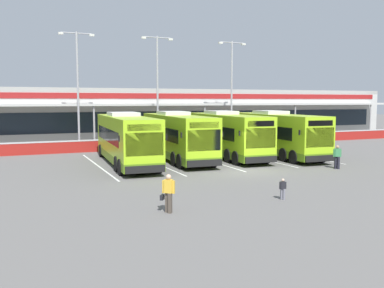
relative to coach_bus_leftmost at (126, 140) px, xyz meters
The scene contains 18 objects.
ground_plane 8.88m from the coach_bus_leftmost, 43.29° to the right, with size 200.00×200.00×0.00m, color #605E5B.
terminal_building 21.92m from the coach_bus_leftmost, 73.19° to the left, with size 70.00×13.00×6.00m.
red_barrier_wall 10.70m from the coach_bus_leftmost, 53.45° to the left, with size 60.00×0.40×1.10m.
coach_bus_leftmost is the anchor object (origin of this frame).
coach_bus_left_centre 4.41m from the coach_bus_leftmost, 11.42° to the left, with size 3.55×12.29×3.78m.
coach_bus_centre 8.68m from the coach_bus_leftmost, ahead, with size 3.55×12.29×3.78m.
coach_bus_right_centre 12.80m from the coach_bus_leftmost, ahead, with size 3.55×12.29×3.78m.
bay_stripe_far_west 2.73m from the coach_bus_leftmost, behind, with size 0.14×13.00×0.01m, color silver.
bay_stripe_west 2.78m from the coach_bus_leftmost, ahead, with size 0.14×13.00×0.01m, color silver.
bay_stripe_mid_west 6.58m from the coach_bus_leftmost, ahead, with size 0.14×13.00×0.01m, color silver.
bay_stripe_centre 10.68m from the coach_bus_leftmost, ahead, with size 0.14×13.00×0.01m, color silver.
bay_stripe_mid_east 14.84m from the coach_bus_leftmost, ahead, with size 0.14×13.00×0.01m, color silver.
pedestrian_with_handbag 14.12m from the coach_bus_leftmost, 97.37° to the right, with size 0.59×0.55×1.62m.
pedestrian_child 14.51m from the coach_bus_leftmost, 74.19° to the right, with size 0.33×0.23×1.00m.
pedestrian_approaching_bus 14.92m from the coach_bus_leftmost, 31.53° to the right, with size 0.52×0.40×1.62m.
lamp_post_west 11.90m from the coach_bus_leftmost, 99.14° to the left, with size 3.24×0.28×11.00m.
lamp_post_centre 12.94m from the coach_bus_leftmost, 60.36° to the left, with size 3.24×0.28×11.00m.
lamp_post_east 18.79m from the coach_bus_leftmost, 36.72° to the left, with size 3.24×0.28×11.00m.
Camera 1 is at (-14.05, -24.35, 4.66)m, focal length 39.82 mm.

